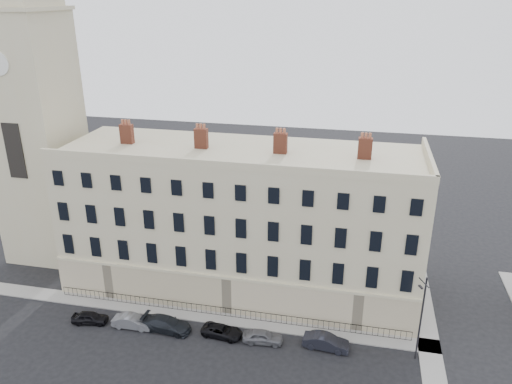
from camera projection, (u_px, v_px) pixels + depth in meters
ground at (276, 363)px, 42.71m from camera, size 160.00×160.00×0.00m
terrace at (241, 220)px, 51.95m from camera, size 36.22×12.22×17.00m
church_tower at (31, 99)px, 54.37m from camera, size 8.00×8.13×44.00m
pavement_terrace at (186, 313)px, 49.20m from camera, size 48.00×2.00×0.12m
pavement_east_return at (426, 326)px, 47.38m from camera, size 2.00×24.00×0.12m
railings at (226, 312)px, 48.59m from camera, size 35.00×0.04×0.96m
car_a at (90, 318)px, 47.70m from camera, size 3.60×1.90×1.17m
car_b at (133, 321)px, 47.07m from camera, size 3.86×1.44×1.26m
car_c at (167, 324)px, 46.62m from camera, size 4.82×2.25×1.36m
car_d at (222, 331)px, 45.89m from camera, size 3.97×2.14×1.06m
car_e at (263, 337)px, 45.01m from camera, size 3.75×1.73×1.24m
car_f at (326, 342)px, 44.24m from camera, size 4.20×1.74×1.35m
streetlamp at (421, 316)px, 41.50m from camera, size 0.85×1.65×8.11m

